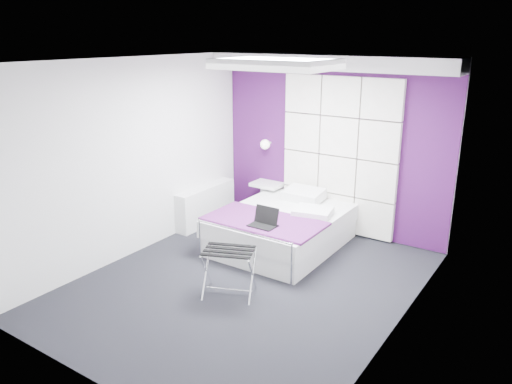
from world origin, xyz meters
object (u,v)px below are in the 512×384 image
wall_lamp (266,144)px  radiator (206,205)px  laptop (265,221)px  bed (282,227)px  luggage_rack (229,272)px  nightstand (267,184)px

wall_lamp → radiator: (-0.64, -0.76, -0.92)m
radiator → laptop: 1.74m
bed → luggage_rack: bearing=-82.0°
wall_lamp → laptop: bearing=-57.9°
wall_lamp → nightstand: size_ratio=0.32×
radiator → luggage_rack: 2.33m
radiator → nightstand: size_ratio=2.54×
wall_lamp → bed: (0.82, -0.86, -0.94)m
bed → luggage_rack: 1.54m
wall_lamp → bed: 1.52m
nightstand → laptop: size_ratio=1.38×
wall_lamp → radiator: bearing=-130.1°
radiator → bed: 1.46m
nightstand → luggage_rack: 2.56m
luggage_rack → laptop: size_ratio=1.65×
luggage_rack → laptop: 0.97m
wall_lamp → radiator: wall_lamp is taller
luggage_rack → radiator: bearing=113.1°
wall_lamp → nightstand: wall_lamp is taller
luggage_rack → bed: bearing=75.3°
radiator → nightstand: nightstand is taller
wall_lamp → bed: size_ratio=0.08×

